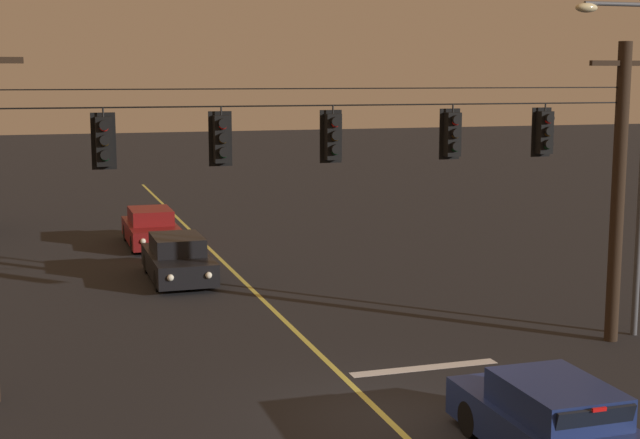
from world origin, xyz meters
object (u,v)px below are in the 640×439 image
traffic_light_left_inner (222,139)px  traffic_light_right_inner (453,134)px  traffic_light_rightmost (545,132)px  street_lamp_corner (633,139)px  traffic_light_leftmost (104,141)px  traffic_light_centre (333,137)px  car_oncoming_trailing (151,228)px  car_waiting_near_lane (553,424)px  car_oncoming_lead (178,259)px

traffic_light_left_inner → traffic_light_right_inner: (5.14, 0.00, 0.00)m
traffic_light_rightmost → street_lamp_corner: bearing=6.2°
traffic_light_leftmost → traffic_light_centre: bearing=0.0°
traffic_light_centre → car_oncoming_trailing: size_ratio=0.28×
car_waiting_near_lane → street_lamp_corner: 9.27m
traffic_light_rightmost → car_oncoming_lead: size_ratio=0.28×
car_oncoming_lead → street_lamp_corner: bearing=-45.2°
traffic_light_rightmost → street_lamp_corner: size_ratio=0.15×
traffic_light_left_inner → traffic_light_rightmost: same height
traffic_light_left_inner → traffic_light_rightmost: 7.43m
street_lamp_corner → car_waiting_near_lane: bearing=-133.4°
car_waiting_near_lane → car_oncoming_lead: size_ratio=0.98×
traffic_light_centre → traffic_light_rightmost: same height
traffic_light_right_inner → car_oncoming_trailing: 17.29m
car_oncoming_trailing → car_oncoming_lead: bearing=-89.4°
traffic_light_leftmost → traffic_light_left_inner: size_ratio=1.00×
street_lamp_corner → traffic_light_leftmost: bearing=-178.7°
traffic_light_right_inner → traffic_light_rightmost: 2.29m
traffic_light_rightmost → traffic_light_left_inner: bearing=180.0°
car_oncoming_lead → traffic_light_rightmost: bearing=-54.8°
car_oncoming_trailing → traffic_light_leftmost: bearing=-99.8°
traffic_light_leftmost → car_oncoming_trailing: (2.77, 16.05, -4.41)m
traffic_light_left_inner → car_oncoming_lead: (0.51, 9.83, -4.41)m
traffic_light_left_inner → car_oncoming_trailing: size_ratio=0.28×
traffic_light_centre → car_waiting_near_lane: bearing=-71.3°
traffic_light_rightmost → car_oncoming_trailing: (-6.99, 16.05, -4.41)m
traffic_light_rightmost → car_oncoming_trailing: traffic_light_rightmost is taller
traffic_light_right_inner → car_oncoming_lead: 11.73m
traffic_light_leftmost → traffic_light_rightmost: 9.76m
traffic_light_left_inner → traffic_light_rightmost: size_ratio=1.00×
street_lamp_corner → car_oncoming_lead: bearing=134.8°
traffic_light_leftmost → traffic_light_centre: same height
traffic_light_leftmost → traffic_light_right_inner: 7.47m
traffic_light_leftmost → car_oncoming_lead: (2.84, 9.83, -4.41)m
traffic_light_right_inner → street_lamp_corner: (4.86, 0.28, -0.21)m
car_oncoming_trailing → traffic_light_left_inner: bearing=-91.6°
traffic_light_centre → traffic_light_left_inner: bearing=180.0°
traffic_light_left_inner → street_lamp_corner: (10.00, 0.28, -0.21)m
traffic_light_centre → street_lamp_corner: 7.63m
traffic_light_left_inner → traffic_light_centre: 2.38m
traffic_light_rightmost → car_oncoming_lead: traffic_light_rightmost is taller
traffic_light_leftmost → street_lamp_corner: street_lamp_corner is taller
traffic_light_right_inner → car_oncoming_trailing: size_ratio=0.28×
traffic_light_left_inner → car_oncoming_trailing: traffic_light_left_inner is taller
car_oncoming_lead → car_oncoming_trailing: bearing=90.6°
car_oncoming_trailing → street_lamp_corner: (9.55, -15.77, 4.20)m
traffic_light_rightmost → traffic_light_leftmost: bearing=180.0°
traffic_light_rightmost → car_waiting_near_lane: (-3.12, -5.72, -4.41)m
traffic_light_centre → street_lamp_corner: (7.62, 0.28, -0.21)m
traffic_light_right_inner → car_waiting_near_lane: traffic_light_right_inner is taller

